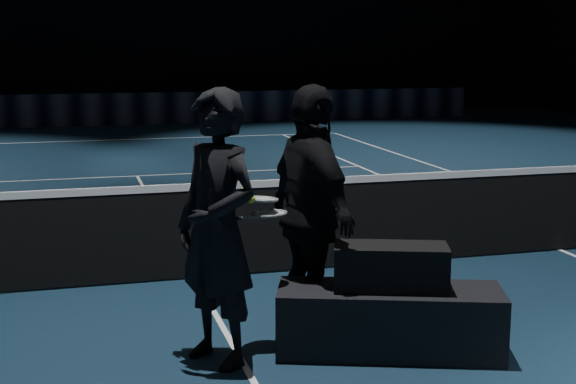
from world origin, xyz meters
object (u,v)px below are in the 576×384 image
object	(u,v)px
player_bench	(389,321)
player_b	(312,214)
racket_bag	(391,267)
player_a	(217,229)
racket_lower	(269,214)
tennis_balls	(247,196)
racket_upper	(261,199)

from	to	relation	value
player_bench	player_b	size ratio (longest dim) A/B	0.84
racket_bag	player_a	xyz separation A→B (m)	(-1.25, 0.18, 0.33)
player_b	racket_lower	xyz separation A→B (m)	(-0.37, -0.14, 0.05)
racket_bag	racket_lower	xyz separation A→B (m)	(-0.83, 0.34, 0.38)
player_bench	racket_lower	xyz separation A→B (m)	(-0.83, 0.34, 0.79)
player_a	racket_lower	distance (m)	0.45
racket_bag	player_b	world-z (taller)	player_b
racket_lower	racket_bag	bearing A→B (deg)	-42.97
racket_bag	player_a	size ratio (longest dim) A/B	0.42
player_bench	racket_lower	bearing A→B (deg)	177.42
tennis_balls	player_b	bearing A→B (deg)	20.35
racket_bag	racket_upper	xyz separation A→B (m)	(-0.89, 0.36, 0.49)
racket_lower	player_bench	bearing A→B (deg)	-42.97
player_bench	tennis_balls	size ratio (longest dim) A/B	13.79
player_bench	racket_upper	xyz separation A→B (m)	(-0.89, 0.36, 0.90)
player_a	racket_lower	world-z (taller)	player_a
player_b	racket_upper	bearing A→B (deg)	95.11
racket_bag	racket_lower	size ratio (longest dim) A/B	1.22
racket_bag	racket_lower	distance (m)	0.97
player_a	tennis_balls	xyz separation A→B (m)	(0.24, 0.10, 0.20)
player_b	racket_upper	xyz separation A→B (m)	(-0.43, -0.12, 0.16)
racket_bag	player_bench	bearing A→B (deg)	0.00
player_bench	tennis_balls	bearing A→B (deg)	-175.53
player_b	racket_lower	world-z (taller)	player_b
racket_upper	player_b	bearing A→B (deg)	-9.08
player_bench	racket_bag	xyz separation A→B (m)	(0.00, 0.00, 0.41)
racket_lower	racket_upper	bearing A→B (deg)	141.34
player_b	racket_bag	bearing A→B (deg)	-147.02
racket_bag	player_a	bearing A→B (deg)	-168.55
tennis_balls	player_a	bearing A→B (deg)	-158.04
racket_upper	racket_bag	bearing A→B (deg)	-46.68
player_b	tennis_balls	world-z (taller)	player_b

